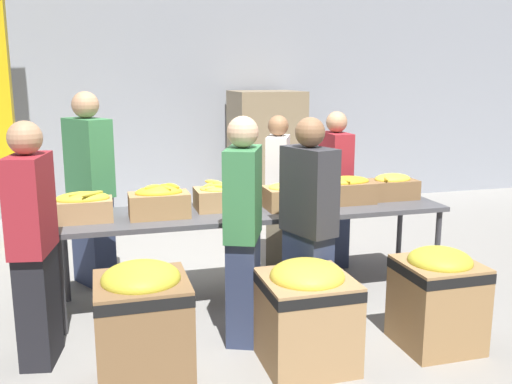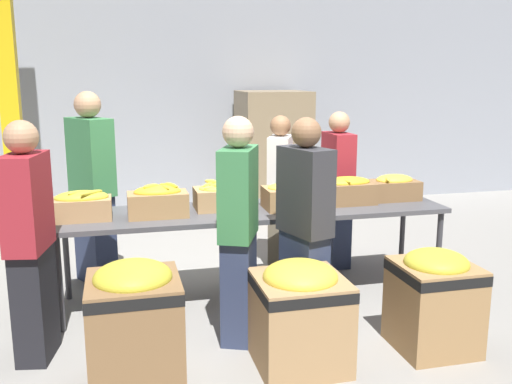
# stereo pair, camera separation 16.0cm
# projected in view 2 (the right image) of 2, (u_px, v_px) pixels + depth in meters

# --- Properties ---
(ground_plane) EXTENTS (30.00, 30.00, 0.00)m
(ground_plane) POSITION_uv_depth(u_px,v_px,m) (255.00, 296.00, 5.00)
(ground_plane) COLOR gray
(wall_back) EXTENTS (16.00, 0.08, 4.00)m
(wall_back) POSITION_uv_depth(u_px,v_px,m) (195.00, 67.00, 7.96)
(wall_back) COLOR #9399A3
(wall_back) RESTS_ON ground_plane
(sorting_table) EXTENTS (3.27, 0.78, 0.79)m
(sorting_table) POSITION_uv_depth(u_px,v_px,m) (255.00, 214.00, 4.85)
(sorting_table) COLOR #4C4C51
(sorting_table) RESTS_ON ground_plane
(banana_box_0) EXTENTS (0.45, 0.28, 0.25)m
(banana_box_0) POSITION_uv_depth(u_px,v_px,m) (82.00, 205.00, 4.46)
(banana_box_0) COLOR tan
(banana_box_0) RESTS_ON sorting_table
(banana_box_1) EXTENTS (0.48, 0.26, 0.28)m
(banana_box_1) POSITION_uv_depth(u_px,v_px,m) (158.00, 201.00, 4.56)
(banana_box_1) COLOR #A37A4C
(banana_box_1) RESTS_ON sorting_table
(banana_box_2) EXTENTS (0.45, 0.34, 0.24)m
(banana_box_2) POSITION_uv_depth(u_px,v_px,m) (221.00, 196.00, 4.83)
(banana_box_2) COLOR tan
(banana_box_2) RESTS_ON sorting_table
(banana_box_3) EXTENTS (0.41, 0.36, 0.24)m
(banana_box_3) POSITION_uv_depth(u_px,v_px,m) (288.00, 196.00, 4.83)
(banana_box_3) COLOR #A37A4C
(banana_box_3) RESTS_ON sorting_table
(banana_box_4) EXTENTS (0.48, 0.30, 0.24)m
(banana_box_4) POSITION_uv_depth(u_px,v_px,m) (346.00, 190.00, 5.03)
(banana_box_4) COLOR olive
(banana_box_4) RESTS_ON sorting_table
(banana_box_5) EXTENTS (0.44, 0.28, 0.23)m
(banana_box_5) POSITION_uv_depth(u_px,v_px,m) (394.00, 187.00, 5.18)
(banana_box_5) COLOR olive
(banana_box_5) RESTS_ON sorting_table
(volunteer_0) EXTENTS (0.44, 0.53, 1.76)m
(volunteer_0) POSITION_uv_depth(u_px,v_px,m) (93.00, 190.00, 5.19)
(volunteer_0) COLOR #2D3856
(volunteer_0) RESTS_ON ground_plane
(volunteer_1) EXTENTS (0.37, 0.49, 1.63)m
(volunteer_1) POSITION_uv_depth(u_px,v_px,m) (239.00, 232.00, 4.04)
(volunteer_1) COLOR #2D3856
(volunteer_1) RESTS_ON ground_plane
(volunteer_2) EXTENTS (0.29, 0.47, 1.63)m
(volunteer_2) POSITION_uv_depth(u_px,v_px,m) (30.00, 244.00, 3.77)
(volunteer_2) COLOR black
(volunteer_2) RESTS_ON ground_plane
(volunteer_3) EXTENTS (0.35, 0.45, 1.52)m
(volunteer_3) POSITION_uv_depth(u_px,v_px,m) (280.00, 192.00, 5.68)
(volunteer_3) COLOR #6B604C
(volunteer_3) RESTS_ON ground_plane
(volunteer_4) EXTENTS (0.21, 0.42, 1.55)m
(volunteer_4) POSITION_uv_depth(u_px,v_px,m) (337.00, 190.00, 5.67)
(volunteer_4) COLOR #2D3856
(volunteer_4) RESTS_ON ground_plane
(volunteer_5) EXTENTS (0.35, 0.48, 1.61)m
(volunteer_5) POSITION_uv_depth(u_px,v_px,m) (305.00, 228.00, 4.18)
(volunteer_5) COLOR #2D3856
(volunteer_5) RESTS_ON ground_plane
(donation_bin_0) EXTENTS (0.56, 0.56, 0.81)m
(donation_bin_0) POSITION_uv_depth(u_px,v_px,m) (135.00, 321.00, 3.49)
(donation_bin_0) COLOR olive
(donation_bin_0) RESTS_ON ground_plane
(donation_bin_1) EXTENTS (0.58, 0.58, 0.72)m
(donation_bin_1) POSITION_uv_depth(u_px,v_px,m) (300.00, 311.00, 3.75)
(donation_bin_1) COLOR tan
(donation_bin_1) RESTS_ON ground_plane
(donation_bin_2) EXTENTS (0.53, 0.53, 0.73)m
(donation_bin_2) POSITION_uv_depth(u_px,v_px,m) (434.00, 297.00, 3.98)
(donation_bin_2) COLOR #A37A4C
(donation_bin_2) RESTS_ON ground_plane
(support_pillar) EXTENTS (0.20, 0.20, 4.00)m
(support_pillar) POSITION_uv_depth(u_px,v_px,m) (7.00, 66.00, 6.25)
(support_pillar) COLOR yellow
(support_pillar) RESTS_ON ground_plane
(pallet_stack_0) EXTENTS (0.98, 0.98, 1.69)m
(pallet_stack_0) POSITION_uv_depth(u_px,v_px,m) (273.00, 154.00, 7.85)
(pallet_stack_0) COLOR olive
(pallet_stack_0) RESTS_ON ground_plane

